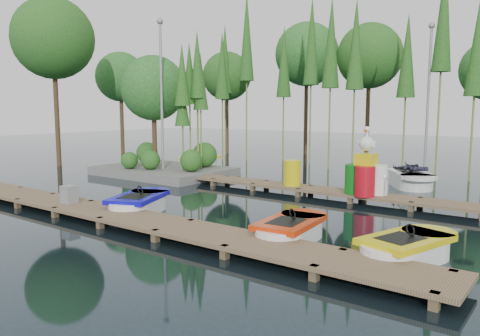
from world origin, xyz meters
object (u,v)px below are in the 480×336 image
Objects in this scene: boat_blue at (139,204)px; yellow_barrel at (292,173)px; utility_cabinet at (69,194)px; island at (162,109)px; boat_yellow_far at (198,160)px; drum_cluster at (366,175)px; boat_red at (291,231)px.

boat_blue is 3.07× the size of yellow_barrel.
utility_cabinet is 0.56× the size of yellow_barrel.
yellow_barrel is at bearing -5.81° from island.
boat_blue is 12.36m from boat_yellow_far.
island is 2.92× the size of drum_cluster.
boat_red is (5.34, 0.13, -0.01)m from boat_blue.
island reaches higher than boat_red.
yellow_barrel reaches higher than utility_cabinet.
island is at bearing 174.93° from drum_cluster.
island reaches higher than drum_cluster.
boat_yellow_far reaches higher than boat_blue.
boat_blue is at bearing -132.09° from drum_cluster.
drum_cluster is (-0.31, 5.44, 0.73)m from boat_red.
yellow_barrel reaches higher than boat_blue.
boat_red is at bearing -30.09° from island.
drum_cluster is (10.73, -0.95, -2.20)m from island.
boat_yellow_far is at bearing 158.25° from drum_cluster.
utility_cabinet is (3.94, -7.79, -2.61)m from island.
island is at bearing -94.40° from boat_yellow_far.
boat_red is at bearing -21.27° from boat_blue.
boat_yellow_far is (-6.83, 10.30, 0.00)m from boat_blue.
island is 10.99m from drum_cluster.
drum_cluster is (2.96, -0.16, 0.20)m from yellow_barrel.
boat_red is 4.91× the size of utility_cabinet.
yellow_barrel is 0.42× the size of drum_cluster.
island is 2.54× the size of boat_red.
boat_blue is 5.48× the size of utility_cabinet.
boat_red is 1.15× the size of drum_cluster.
drum_cluster is at bearing -3.13° from yellow_barrel.
utility_cabinet is at bearing -166.83° from boat_blue.
boat_yellow_far is 12.64m from utility_cabinet.
boat_blue is (5.70, -6.52, -2.92)m from island.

